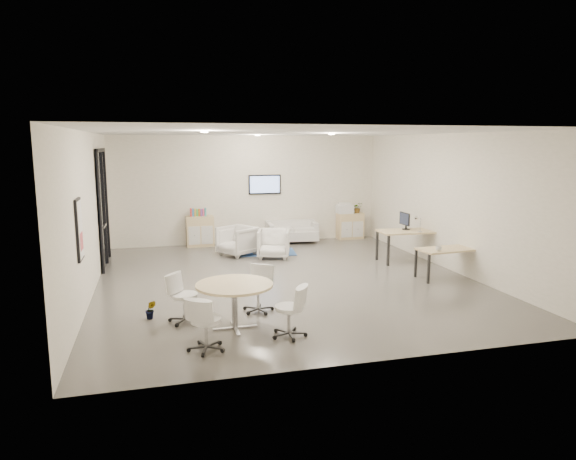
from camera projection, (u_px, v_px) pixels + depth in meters
The scene contains 21 objects.
room_shell at pixel (286, 208), 11.06m from camera, with size 9.60×10.60×4.80m.
glass_door at pixel (103, 204), 12.47m from camera, with size 0.09×1.90×2.85m.
artwork at pixel (79, 230), 8.54m from camera, with size 0.05×0.54×1.04m.
wall_tv at pixel (265, 184), 15.41m from camera, with size 0.98×0.06×0.58m.
ceiling_spots at pixel (268, 134), 11.54m from camera, with size 3.14×4.14×0.03m.
sideboard_left at pixel (200, 231), 14.95m from camera, with size 0.79×0.41×0.89m.
sideboard_right at pixel (350, 226), 16.14m from camera, with size 0.81×0.39×0.81m.
books at pixel (198, 212), 14.85m from camera, with size 0.46×0.14×0.22m.
printer at pixel (345, 208), 16.00m from camera, with size 0.50×0.43×0.33m.
loveseat at pixel (292, 232), 15.52m from camera, with size 1.57×0.87×0.56m.
blue_rug at pixel (267, 252), 14.14m from camera, with size 1.53×1.02×0.01m, color #325A9A.
armchair_left at pixel (237, 239), 13.73m from camera, with size 0.84×0.78×0.86m, color silver.
armchair_right at pixel (274, 242), 13.43m from camera, with size 0.80×0.75×0.83m, color silver.
desk_rear at pixel (409, 234), 12.97m from camera, with size 1.57×0.85×0.79m.
desk_front at pixel (447, 252), 11.32m from camera, with size 1.36×0.77×0.68m.
monitor at pixel (405, 220), 13.05m from camera, with size 0.20×0.50×0.44m.
round_table at pixel (234, 289), 8.20m from camera, with size 1.24×1.24×0.75m.
meeting_chairs at pixel (235, 304), 8.25m from camera, with size 2.33×2.33×0.82m.
plant_cabinet at pixel (358, 209), 16.09m from camera, with size 0.29×0.33×0.25m, color #3F7F3F.
plant_floor at pixel (151, 315), 8.77m from camera, with size 0.18×0.33×0.15m, color #3F7F3F.
cup at pixel (439, 248), 11.03m from camera, with size 0.13×0.10×0.13m, color white.
Camera 1 is at (-2.75, -10.63, 2.96)m, focal length 32.00 mm.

